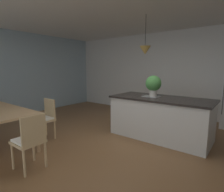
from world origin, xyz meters
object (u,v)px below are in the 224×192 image
chair_kitchen_end (30,140)px  potted_plant_on_island (153,84)px  chair_far_right (45,118)px  kitchen_island (160,117)px

chair_kitchen_end → potted_plant_on_island: bearing=71.5°
chair_far_right → potted_plant_on_island: 2.49m
kitchen_island → potted_plant_on_island: 0.75m
chair_kitchen_end → potted_plant_on_island: potted_plant_on_island is taller
chair_kitchen_end → kitchen_island: size_ratio=0.41×
chair_far_right → kitchen_island: bearing=39.9°
chair_far_right → potted_plant_on_island: (1.75, 1.62, 0.71)m
kitchen_island → potted_plant_on_island: bearing=180.0°
chair_kitchen_end → chair_far_right: 1.25m
chair_kitchen_end → kitchen_island: 2.66m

